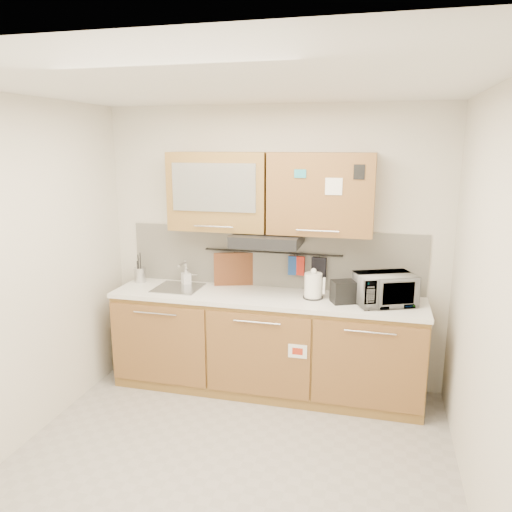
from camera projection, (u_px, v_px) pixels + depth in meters
The scene contains 21 objects.
floor at pixel (228, 466), 3.56m from camera, with size 3.20×3.20×0.00m, color #9E9993.
ceiling at pixel (222, 84), 2.99m from camera, with size 3.20×3.20×0.00m, color white.
wall_back at pixel (273, 247), 4.69m from camera, with size 3.20×3.20×0.00m, color silver.
wall_left at pixel (17, 277), 3.66m from camera, with size 3.00×3.00×0.00m, color silver.
wall_right at pixel (488, 312), 2.89m from camera, with size 3.00×3.00×0.00m, color silver.
base_cabinet at pixel (265, 349), 4.60m from camera, with size 2.80×0.64×0.88m.
countertop at pixel (266, 297), 4.49m from camera, with size 2.82×0.62×0.04m, color white.
backsplash at pixel (273, 258), 4.70m from camera, with size 2.80×0.02×0.56m, color silver.
upper_cabinets at pixel (269, 192), 4.41m from camera, with size 1.82×0.37×0.70m.
range_hood at pixel (267, 240), 4.43m from camera, with size 0.60×0.46×0.10m, color black.
sink at pixel (178, 288), 4.70m from camera, with size 0.42×0.40×0.26m.
utensil_rail at pixel (272, 252), 4.66m from camera, with size 0.02×0.02×1.30m, color black.
utensil_crock at pixel (140, 274), 4.90m from camera, with size 0.15×0.15×0.29m.
kettle at pixel (313, 286), 4.38m from camera, with size 0.20×0.17×0.27m.
toaster at pixel (347, 291), 4.27m from camera, with size 0.29×0.24×0.19m.
microwave at pixel (385, 289), 4.21m from camera, with size 0.48×0.32×0.26m, color #999999.
soap_bottle at pixel (186, 276), 4.81m from camera, with size 0.08×0.08×0.17m, color #999999.
cutting_board at pixel (234, 277), 4.79m from camera, with size 0.38×0.03×0.48m, color brown.
oven_mitt at pixel (294, 266), 4.61m from camera, with size 0.11×0.03×0.18m, color navy.
dark_pouch at pixel (319, 269), 4.56m from camera, with size 0.13×0.04×0.21m, color black.
pot_holder at pixel (297, 266), 4.61m from camera, with size 0.14×0.02×0.18m, color #B52418.
Camera 1 is at (0.96, -3.00, 2.25)m, focal length 35.00 mm.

